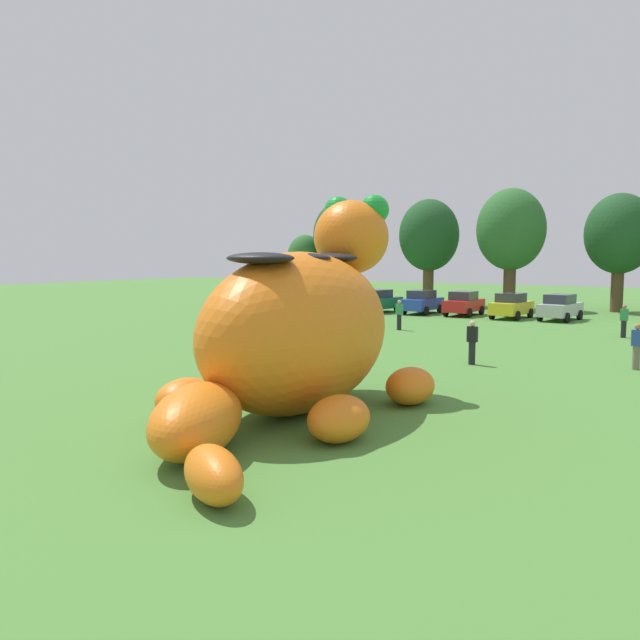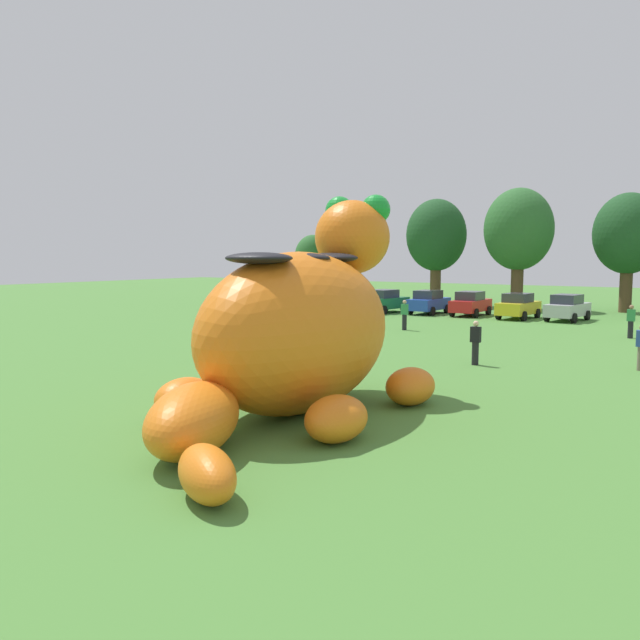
# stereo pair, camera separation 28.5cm
# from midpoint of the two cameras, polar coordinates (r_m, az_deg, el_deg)

# --- Properties ---
(ground_plane) EXTENTS (160.00, 160.00, 0.00)m
(ground_plane) POSITION_cam_midpoint_polar(r_m,az_deg,el_deg) (18.03, -4.42, -7.66)
(ground_plane) COLOR #4C8438
(giant_inflatable_creature) EXTENTS (6.71, 11.56, 6.06)m
(giant_inflatable_creature) POSITION_cam_midpoint_polar(r_m,az_deg,el_deg) (17.04, -2.26, -0.86)
(giant_inflatable_creature) COLOR orange
(giant_inflatable_creature) RESTS_ON ground
(car_green) EXTENTS (2.39, 4.31, 1.72)m
(car_green) POSITION_cam_midpoint_polar(r_m,az_deg,el_deg) (47.44, 5.04, 1.70)
(car_green) COLOR #1E7238
(car_green) RESTS_ON ground
(car_blue) EXTENTS (1.99, 4.13, 1.72)m
(car_blue) POSITION_cam_midpoint_polar(r_m,az_deg,el_deg) (46.96, 8.96, 1.61)
(car_blue) COLOR #2347B7
(car_blue) RESTS_ON ground
(car_red) EXTENTS (1.96, 4.11, 1.72)m
(car_red) POSITION_cam_midpoint_polar(r_m,az_deg,el_deg) (46.05, 12.58, 1.46)
(car_red) COLOR red
(car_red) RESTS_ON ground
(car_yellow) EXTENTS (2.18, 4.22, 1.72)m
(car_yellow) POSITION_cam_midpoint_polar(r_m,az_deg,el_deg) (44.66, 16.58, 1.23)
(car_yellow) COLOR yellow
(car_yellow) RESTS_ON ground
(car_silver) EXTENTS (2.31, 4.27, 1.72)m
(car_silver) POSITION_cam_midpoint_polar(r_m,az_deg,el_deg) (44.28, 20.52, 1.07)
(car_silver) COLOR #B7BABF
(car_silver) RESTS_ON ground
(tree_far_left) EXTENTS (3.54, 3.54, 6.28)m
(tree_far_left) POSITION_cam_midpoint_polar(r_m,az_deg,el_deg) (62.81, -1.45, 5.66)
(tree_far_left) COLOR brown
(tree_far_left) RESTS_ON ground
(tree_left) EXTENTS (5.26, 5.26, 9.34)m
(tree_left) POSITION_cam_midpoint_polar(r_m,az_deg,el_deg) (60.73, 1.75, 7.54)
(tree_left) COLOR brown
(tree_left) RESTS_ON ground
(tree_mid_left) EXTENTS (5.09, 5.09, 9.03)m
(tree_mid_left) POSITION_cam_midpoint_polar(r_m,az_deg,el_deg) (55.58, 9.58, 7.43)
(tree_mid_left) COLOR brown
(tree_mid_left) RESTS_ON ground
(tree_centre_left) EXTENTS (5.36, 5.36, 9.51)m
(tree_centre_left) POSITION_cam_midpoint_polar(r_m,az_deg,el_deg) (52.86, 16.58, 7.71)
(tree_centre_left) COLOR brown
(tree_centre_left) RESTS_ON ground
(tree_centre) EXTENTS (4.99, 4.99, 8.85)m
(tree_centre) POSITION_cam_midpoint_polar(r_m,az_deg,el_deg) (52.67, 25.09, 6.94)
(tree_centre) COLOR brown
(tree_centre) RESTS_ON ground
(spectator_near_inflatable) EXTENTS (0.38, 0.26, 1.71)m
(spectator_near_inflatable) POSITION_cam_midpoint_polar(r_m,az_deg,el_deg) (25.22, 13.15, -1.99)
(spectator_near_inflatable) COLOR black
(spectator_near_inflatable) RESTS_ON ground
(spectator_mid_field) EXTENTS (0.38, 0.26, 1.71)m
(spectator_mid_field) POSITION_cam_midpoint_polar(r_m,az_deg,el_deg) (26.12, 26.21, -2.17)
(spectator_mid_field) COLOR #726656
(spectator_mid_field) RESTS_ON ground
(spectator_by_cars) EXTENTS (0.38, 0.26, 1.71)m
(spectator_by_cars) POSITION_cam_midpoint_polar(r_m,az_deg,el_deg) (36.39, 6.88, 0.45)
(spectator_by_cars) COLOR black
(spectator_by_cars) RESTS_ON ground
(spectator_wandering) EXTENTS (0.38, 0.26, 1.71)m
(spectator_wandering) POSITION_cam_midpoint_polar(r_m,az_deg,el_deg) (36.16, 25.35, -0.10)
(spectator_wandering) COLOR black
(spectator_wandering) RESTS_ON ground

